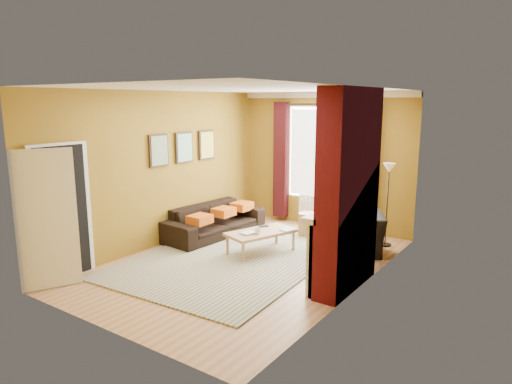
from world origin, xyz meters
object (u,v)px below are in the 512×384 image
armchair (349,233)px  floor_lamp (389,181)px  coffee_table (261,233)px  sofa (215,221)px  wicker_stool (307,224)px

armchair → floor_lamp: bearing=-146.7°
coffee_table → armchair: bearing=55.2°
armchair → floor_lamp: (0.39, 0.76, 0.84)m
coffee_table → floor_lamp: bearing=64.7°
sofa → floor_lamp: bearing=-60.8°
sofa → wicker_stool: sofa is taller
coffee_table → wicker_stool: size_ratio=2.76×
coffee_table → sofa: bearing=-175.1°
coffee_table → wicker_stool: bearing=103.0°
sofa → floor_lamp: (2.97, 1.32, 0.90)m
sofa → floor_lamp: 3.37m
wicker_stool → floor_lamp: 1.80m
armchair → coffee_table: (-1.25, -0.90, -0.01)m
sofa → wicker_stool: (1.48, 1.07, -0.09)m
wicker_stool → floor_lamp: floor_lamp is taller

